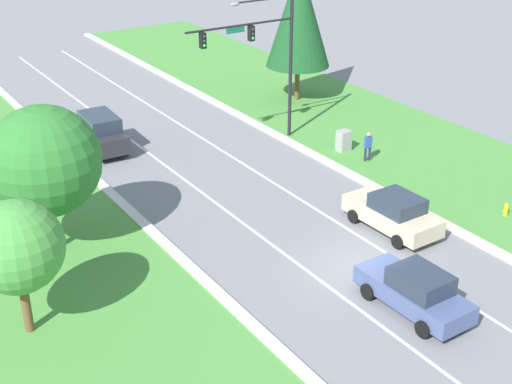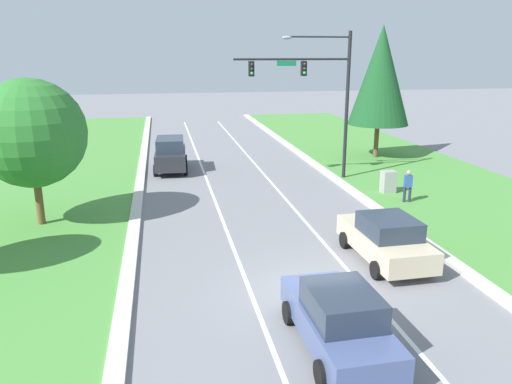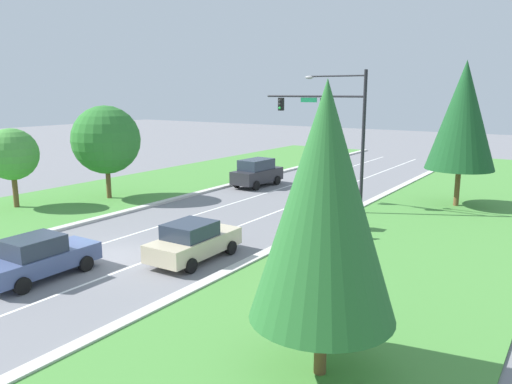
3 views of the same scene
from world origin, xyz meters
TOP-DOWN VIEW (x-y plane):
  - ground_plane at (0.00, 0.00)m, footprint 160.00×160.00m
  - curb_strip_right at (5.65, 0.00)m, footprint 0.50×90.00m
  - curb_strip_left at (-5.65, 0.00)m, footprint 0.50×90.00m
  - grass_verge_right at (10.90, 0.00)m, footprint 10.00×90.00m
  - lane_stripe_inner_left at (-1.80, 0.00)m, footprint 0.14×81.00m
  - lane_stripe_inner_right at (1.80, 0.00)m, footprint 0.14×81.00m
  - traffic_signal_mast at (4.45, 13.88)m, footprint 6.65×0.41m
  - champagne_sedan at (3.39, 2.06)m, footprint 2.17×4.56m
  - charcoal_suv at (-3.80, 17.86)m, footprint 2.20×4.59m
  - slate_blue_sedan at (-0.18, -2.94)m, footprint 2.04×4.54m
  - utility_cabinet at (7.38, 10.28)m, footprint 0.70×0.60m
  - pedestrian at (7.55, 8.48)m, footprint 0.42×0.29m
  - fire_hydrant at (8.60, 0.14)m, footprint 0.34×0.20m
  - conifer_near_right_tree at (12.01, -3.04)m, footprint 3.66×3.66m
  - oak_near_left_tree at (-12.28, 3.38)m, footprint 3.19×3.19m
  - conifer_far_right_tree at (10.57, 19.09)m, footprint 4.16×4.16m
  - oak_far_left_tree at (-9.61, 8.43)m, footprint 4.53×4.53m

SIDE VIEW (x-z plane):
  - ground_plane at x=0.00m, z-range 0.00..0.00m
  - lane_stripe_inner_left at x=-1.80m, z-range 0.00..0.01m
  - lane_stripe_inner_right at x=1.80m, z-range 0.00..0.01m
  - grass_verge_right at x=10.90m, z-range 0.00..0.08m
  - curb_strip_right at x=5.65m, z-range 0.00..0.15m
  - curb_strip_left at x=-5.65m, z-range 0.00..0.15m
  - fire_hydrant at x=8.60m, z-range -0.01..0.69m
  - utility_cabinet at x=7.38m, z-range 0.00..1.24m
  - champagne_sedan at x=3.39m, z-range -0.01..1.70m
  - slate_blue_sedan at x=-0.18m, z-range -0.01..1.70m
  - pedestrian at x=7.55m, z-range 0.09..1.78m
  - charcoal_suv at x=-3.80m, z-range 0.02..2.13m
  - oak_near_left_tree at x=-12.28m, z-range 0.89..5.89m
  - oak_far_left_tree at x=-9.61m, z-range 0.88..7.18m
  - conifer_near_right_tree at x=12.01m, z-range 0.81..8.29m
  - traffic_signal_mast at x=4.45m, z-range 1.32..9.73m
  - conifer_far_right_tree at x=10.57m, z-range 1.19..10.26m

